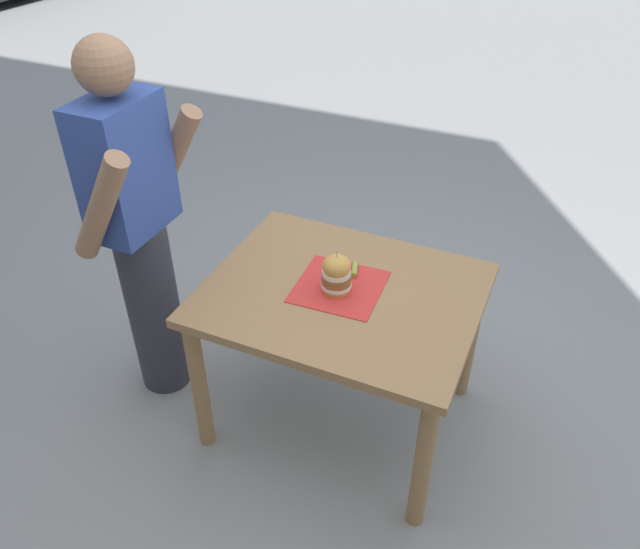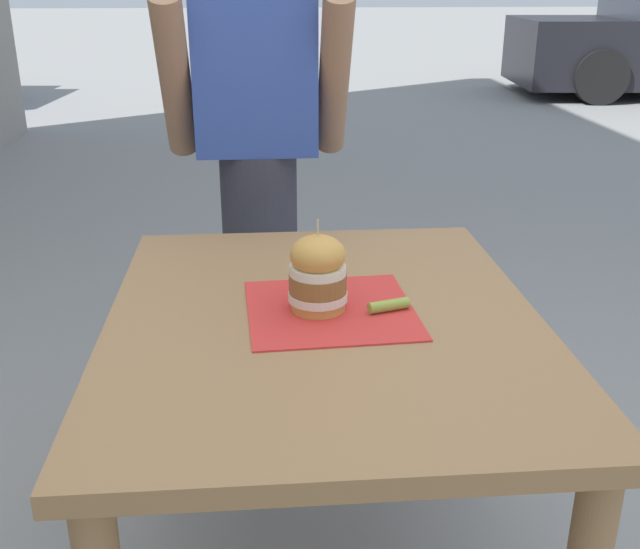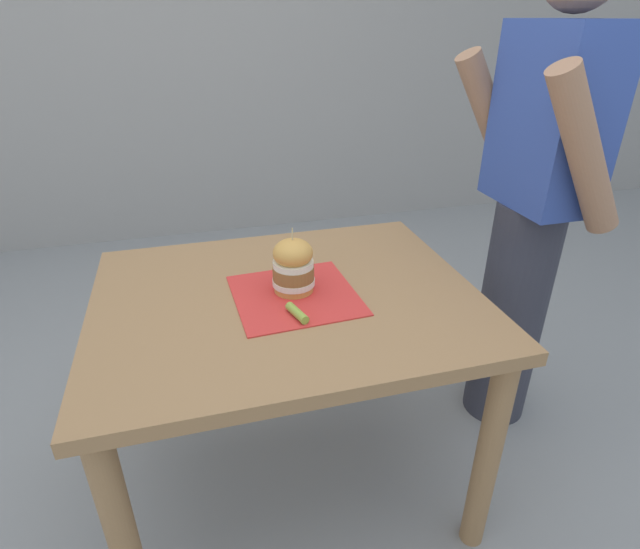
% 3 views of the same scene
% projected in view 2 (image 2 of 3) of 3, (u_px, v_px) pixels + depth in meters
% --- Properties ---
extents(patio_table, '(0.89, 1.10, 0.75)m').
position_uv_depth(patio_table, '(324.00, 365.00, 1.59)').
color(patio_table, '#9E7247').
rests_on(patio_table, ground).
extents(serving_paper, '(0.36, 0.36, 0.00)m').
position_uv_depth(serving_paper, '(331.00, 309.00, 1.56)').
color(serving_paper, red).
rests_on(serving_paper, patio_table).
extents(sandwich, '(0.12, 0.12, 0.20)m').
position_uv_depth(sandwich, '(318.00, 273.00, 1.53)').
color(sandwich, gold).
rests_on(sandwich, serving_paper).
extents(pickle_spear, '(0.09, 0.05, 0.02)m').
position_uv_depth(pickle_spear, '(388.00, 305.00, 1.55)').
color(pickle_spear, '#8EA83D').
rests_on(pickle_spear, serving_paper).
extents(diner_across_table, '(0.55, 0.35, 1.69)m').
position_uv_depth(diner_across_table, '(258.00, 156.00, 2.31)').
color(diner_across_table, '#33333D').
rests_on(diner_across_table, ground).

